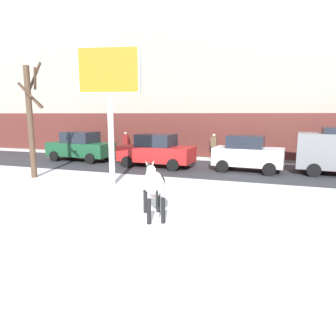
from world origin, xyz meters
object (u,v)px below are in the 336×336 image
pedestrian_by_cars (87,143)px  pedestrian_far_left (214,147)px  cow_holstein (154,183)px  bare_tree_left_lot (31,117)px  car_white_hatchback (248,153)px  car_red_sedan (156,151)px  billboard (109,79)px  pedestrian_near_billboard (126,144)px  car_darkgreen_sedan (81,146)px

pedestrian_by_cars → pedestrian_far_left: 9.28m
cow_holstein → pedestrian_far_left: size_ratio=1.08×
bare_tree_left_lot → pedestrian_by_cars: bearing=106.3°
car_white_hatchback → bare_tree_left_lot: (-9.33, -4.85, 1.87)m
cow_holstein → car_red_sedan: bearing=110.6°
billboard → car_red_sedan: (0.14, 4.80, -3.41)m
cow_holstein → car_red_sedan: car_red_sedan is taller
cow_holstein → billboard: size_ratio=0.33×
pedestrian_far_left → pedestrian_near_billboard: bearing=180.0°
pedestrian_by_cars → bare_tree_left_lot: size_ratio=0.33×
bare_tree_left_lot → car_red_sedan: bearing=46.4°
pedestrian_by_cars → car_white_hatchback: bearing=-13.8°
car_white_hatchback → bare_tree_left_lot: bearing=-152.5°
cow_holstein → bare_tree_left_lot: 8.34m
car_darkgreen_sedan → pedestrian_by_cars: bearing=116.0°
billboard → car_darkgreen_sedan: bearing=134.2°
cow_holstein → pedestrian_near_billboard: size_ratio=1.08×
bare_tree_left_lot → cow_holstein: bearing=-25.1°
billboard → car_darkgreen_sedan: billboard is taller
cow_holstein → billboard: (-3.15, 3.23, 3.31)m
billboard → car_red_sedan: bearing=88.4°
billboard → pedestrian_far_left: billboard is taller
cow_holstein → bare_tree_left_lot: size_ratio=0.35×
cow_holstein → car_darkgreen_sedan: bearing=134.2°
bare_tree_left_lot → billboard: bearing=-3.0°
billboard → pedestrian_far_left: size_ratio=3.21×
cow_holstein → car_white_hatchback: car_white_hatchback is taller
car_darkgreen_sedan → pedestrian_near_billboard: size_ratio=2.49×
cow_holstein → pedestrian_far_left: bearing=91.8°
bare_tree_left_lot → car_darkgreen_sedan: bearing=101.2°
car_white_hatchback → pedestrian_far_left: bearing=129.0°
car_white_hatchback → pedestrian_near_billboard: size_ratio=2.08×
car_darkgreen_sedan → car_red_sedan: (5.38, -0.60, 0.00)m
pedestrian_near_billboard → bare_tree_left_lot: bearing=-96.7°
car_red_sedan → bare_tree_left_lot: 6.60m
car_red_sedan → pedestrian_near_billboard: size_ratio=2.49×
pedestrian_near_billboard → bare_tree_left_lot: 7.97m
pedestrian_near_billboard → bare_tree_left_lot: (-0.90, -7.69, 1.92)m
pedestrian_far_left → bare_tree_left_lot: bare_tree_left_lot is taller
car_darkgreen_sedan → car_red_sedan: 5.42m
car_red_sedan → bare_tree_left_lot: bare_tree_left_lot is taller
pedestrian_far_left → car_white_hatchback: bearing=-51.0°
cow_holstein → bare_tree_left_lot: (-7.38, 3.45, 1.80)m
pedestrian_near_billboard → pedestrian_far_left: size_ratio=1.00×
billboard → car_red_sedan: 5.89m
car_red_sedan → car_darkgreen_sedan: bearing=173.7°
car_red_sedan → pedestrian_far_left: bearing=49.3°
pedestrian_by_cars → pedestrian_near_billboard: bearing=0.0°
car_white_hatchback → cow_holstein: bearing=-103.2°
pedestrian_by_cars → cow_holstein: bearing=-49.2°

